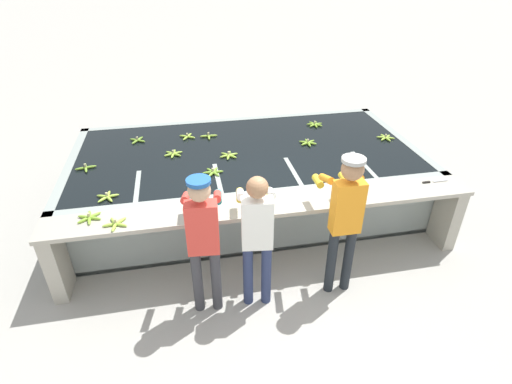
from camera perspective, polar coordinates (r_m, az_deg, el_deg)
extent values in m
plane|color=#A3A099|center=(5.04, 2.19, -11.94)|extent=(80.00, 80.00, 0.00)
cube|color=gray|center=(6.39, -1.38, -1.08)|extent=(5.07, 2.62, 0.06)
cube|color=gray|center=(5.13, 1.00, -4.36)|extent=(5.07, 0.12, 0.92)
cube|color=gray|center=(7.28, -3.15, 6.96)|extent=(5.07, 0.12, 0.92)
cube|color=gray|center=(6.31, -24.17, -0.03)|extent=(0.12, 2.62, 0.92)
cube|color=gray|center=(6.98, 19.08, 4.07)|extent=(0.12, 2.62, 0.92)
cube|color=black|center=(6.16, -1.43, 2.50)|extent=(4.83, 2.38, 0.85)
cube|color=gray|center=(5.46, -15.88, -3.25)|extent=(0.06, 0.80, 0.92)
cube|color=gray|center=(5.44, -5.25, -2.18)|extent=(0.06, 0.80, 0.92)
cube|color=gray|center=(5.61, 5.09, -1.08)|extent=(0.06, 0.80, 0.92)
cube|color=gray|center=(5.94, 14.54, -0.03)|extent=(0.06, 0.80, 0.92)
cube|color=#A8A393|center=(4.66, 1.78, -2.02)|extent=(5.07, 0.45, 0.05)
cube|color=#A8A393|center=(5.08, -26.60, -9.08)|extent=(0.16, 0.41, 0.87)
cube|color=#A8A393|center=(5.88, 25.59, -3.04)|extent=(0.16, 0.41, 0.87)
cylinder|color=#38383D|center=(4.43, -8.36, -12.43)|extent=(0.11, 0.11, 0.82)
cylinder|color=#38383D|center=(4.42, -5.71, -12.33)|extent=(0.11, 0.11, 0.82)
cube|color=#DB3D33|center=(3.98, -7.67, -5.09)|extent=(0.34, 0.20, 0.58)
sphere|color=tan|center=(3.74, -8.13, 0.21)|extent=(0.22, 0.22, 0.22)
cylinder|color=#1E5199|center=(3.69, -8.24, 1.55)|extent=(0.23, 0.23, 0.04)
cylinder|color=#DB3D33|center=(4.09, -10.04, -0.81)|extent=(0.11, 0.32, 0.18)
cylinder|color=teal|center=(4.38, -9.66, -0.92)|extent=(0.10, 0.21, 0.08)
cylinder|color=#DB3D33|center=(4.07, -5.55, -0.60)|extent=(0.11, 0.32, 0.18)
cylinder|color=teal|center=(4.37, -5.48, -0.72)|extent=(0.10, 0.21, 0.08)
cylinder|color=navy|center=(4.46, -1.14, -11.74)|extent=(0.11, 0.11, 0.80)
cylinder|color=navy|center=(4.47, 1.47, -11.63)|extent=(0.11, 0.11, 0.80)
cube|color=white|center=(4.03, 0.18, -4.53)|extent=(0.34, 0.21, 0.57)
sphere|color=#9E704C|center=(3.80, 0.19, 0.66)|extent=(0.22, 0.22, 0.22)
cylinder|color=white|center=(4.12, -2.26, -0.33)|extent=(0.12, 0.32, 0.18)
cylinder|color=gold|center=(4.42, -2.31, -0.46)|extent=(0.11, 0.21, 0.08)
cylinder|color=white|center=(4.14, 2.17, -0.18)|extent=(0.12, 0.32, 0.18)
cylinder|color=gold|center=(4.44, 1.82, -0.32)|extent=(0.11, 0.21, 0.08)
cylinder|color=#1E2328|center=(4.67, 10.70, -9.74)|extent=(0.11, 0.11, 0.85)
cylinder|color=#1E2328|center=(4.73, 13.00, -9.37)|extent=(0.11, 0.11, 0.85)
cube|color=orange|center=(4.27, 12.90, -2.13)|extent=(0.32, 0.17, 0.60)
sphere|color=#9E704C|center=(4.05, 13.63, 3.16)|extent=(0.23, 0.23, 0.23)
cylinder|color=#9E9E99|center=(4.00, 13.82, 4.49)|extent=(0.24, 0.24, 0.04)
cylinder|color=orange|center=(4.30, 10.04, 1.84)|extent=(0.08, 0.31, 0.18)
cylinder|color=gold|center=(4.58, 8.83, 1.56)|extent=(0.09, 0.20, 0.08)
cylinder|color=orange|center=(4.42, 13.95, 2.19)|extent=(0.08, 0.31, 0.18)
cylinder|color=gold|center=(4.69, 12.54, 1.89)|extent=(0.09, 0.20, 0.08)
ellipsoid|color=#75A333|center=(6.45, -16.85, 6.89)|extent=(0.12, 0.16, 0.04)
ellipsoid|color=#75A333|center=(6.45, -16.18, 7.03)|extent=(0.16, 0.12, 0.04)
ellipsoid|color=#75A333|center=(6.52, -16.30, 7.28)|extent=(0.12, 0.16, 0.04)
ellipsoid|color=#75A333|center=(6.52, -16.97, 7.14)|extent=(0.16, 0.12, 0.04)
cylinder|color=tan|center=(6.47, -16.62, 7.37)|extent=(0.03, 0.03, 0.04)
ellipsoid|color=#93BC3D|center=(6.47, -6.82, 8.15)|extent=(0.04, 0.17, 0.04)
ellipsoid|color=#93BC3D|center=(6.42, -7.28, 7.92)|extent=(0.17, 0.04, 0.04)
ellipsoid|color=#93BC3D|center=(6.37, -6.75, 7.77)|extent=(0.04, 0.17, 0.04)
ellipsoid|color=#93BC3D|center=(6.42, -6.29, 8.00)|extent=(0.17, 0.04, 0.04)
cylinder|color=tan|center=(6.41, -6.80, 8.25)|extent=(0.03, 0.03, 0.04)
ellipsoid|color=#75A333|center=(5.87, -23.68, 3.09)|extent=(0.17, 0.07, 0.04)
ellipsoid|color=#75A333|center=(5.82, -23.13, 2.97)|extent=(0.07, 0.17, 0.04)
ellipsoid|color=#75A333|center=(5.87, -22.63, 3.31)|extent=(0.17, 0.07, 0.04)
ellipsoid|color=#75A333|center=(5.92, -23.18, 3.43)|extent=(0.07, 0.17, 0.04)
cylinder|color=tan|center=(5.85, -23.23, 3.51)|extent=(0.03, 0.03, 0.04)
ellipsoid|color=#93BC3D|center=(5.80, -3.85, 5.49)|extent=(0.08, 0.17, 0.04)
ellipsoid|color=#93BC3D|center=(5.78, -4.35, 5.38)|extent=(0.15, 0.15, 0.04)
ellipsoid|color=#93BC3D|center=(5.74, -4.43, 5.15)|extent=(0.17, 0.08, 0.04)
ellipsoid|color=#93BC3D|center=(5.71, -3.99, 5.01)|extent=(0.08, 0.17, 0.04)
ellipsoid|color=#93BC3D|center=(5.72, -3.48, 5.12)|extent=(0.15, 0.15, 0.04)
ellipsoid|color=#93BC3D|center=(5.77, -3.41, 5.36)|extent=(0.17, 0.08, 0.04)
cylinder|color=tan|center=(5.74, -3.93, 5.57)|extent=(0.03, 0.03, 0.04)
ellipsoid|color=#7FAD33|center=(6.20, 6.92, 7.08)|extent=(0.16, 0.12, 0.04)
ellipsoid|color=#7FAD33|center=(6.15, 7.06, 6.88)|extent=(0.17, 0.11, 0.04)
ellipsoid|color=#7FAD33|center=(6.14, 7.56, 6.79)|extent=(0.04, 0.17, 0.04)
ellipsoid|color=#7FAD33|center=(6.18, 7.91, 6.92)|extent=(0.16, 0.12, 0.04)
ellipsoid|color=#7FAD33|center=(6.23, 7.77, 7.13)|extent=(0.17, 0.11, 0.04)
ellipsoid|color=#7FAD33|center=(6.24, 7.28, 7.21)|extent=(0.04, 0.17, 0.04)
cylinder|color=tan|center=(6.18, 7.44, 7.30)|extent=(0.03, 0.03, 0.04)
ellipsoid|color=#9EC642|center=(6.68, 18.24, 7.52)|extent=(0.16, 0.13, 0.04)
ellipsoid|color=#9EC642|center=(6.67, 17.77, 7.58)|extent=(0.05, 0.17, 0.04)
ellipsoid|color=#9EC642|center=(6.63, 17.55, 7.45)|extent=(0.17, 0.10, 0.04)
ellipsoid|color=#9EC642|center=(6.59, 17.80, 7.26)|extent=(0.16, 0.13, 0.04)
ellipsoid|color=#9EC642|center=(6.59, 18.27, 7.20)|extent=(0.05, 0.17, 0.04)
ellipsoid|color=#9EC642|center=(6.64, 18.49, 7.33)|extent=(0.17, 0.10, 0.04)
cylinder|color=tan|center=(6.62, 18.07, 7.67)|extent=(0.03, 0.03, 0.04)
ellipsoid|color=#75A333|center=(5.28, -5.83, 2.62)|extent=(0.12, 0.17, 0.04)
ellipsoid|color=#75A333|center=(5.32, -5.59, 2.89)|extent=(0.17, 0.04, 0.04)
ellipsoid|color=#75A333|center=(5.36, -5.93, 3.10)|extent=(0.12, 0.17, 0.04)
ellipsoid|color=#75A333|center=(5.36, -6.52, 3.05)|extent=(0.12, 0.17, 0.04)
ellipsoid|color=#75A333|center=(5.32, -6.76, 2.78)|extent=(0.17, 0.04, 0.04)
ellipsoid|color=#75A333|center=(5.27, -6.42, 2.57)|extent=(0.12, 0.17, 0.04)
cylinder|color=tan|center=(5.30, -6.20, 3.17)|extent=(0.03, 0.03, 0.04)
ellipsoid|color=#9EC642|center=(6.40, -10.01, 7.61)|extent=(0.12, 0.16, 0.04)
ellipsoid|color=#9EC642|center=(6.42, -9.35, 7.74)|extent=(0.16, 0.12, 0.04)
ellipsoid|color=#9EC642|center=(6.49, -9.56, 7.98)|extent=(0.12, 0.16, 0.04)
ellipsoid|color=#9EC642|center=(6.47, -10.22, 7.85)|extent=(0.16, 0.12, 0.04)
cylinder|color=tan|center=(6.43, -9.81, 8.09)|extent=(0.03, 0.03, 0.04)
ellipsoid|color=#7FAD33|center=(6.90, 7.92, 9.55)|extent=(0.17, 0.08, 0.04)
ellipsoid|color=#7FAD33|center=(6.86, 8.12, 9.41)|extent=(0.16, 0.13, 0.04)
ellipsoid|color=#7FAD33|center=(6.85, 8.51, 9.36)|extent=(0.04, 0.17, 0.04)
ellipsoid|color=#7FAD33|center=(6.88, 8.81, 9.44)|extent=(0.15, 0.14, 0.04)
ellipsoid|color=#7FAD33|center=(6.93, 8.78, 9.59)|extent=(0.17, 0.07, 0.04)
ellipsoid|color=#7FAD33|center=(6.95, 8.46, 9.69)|extent=(0.11, 0.17, 0.04)
ellipsoid|color=#7FAD33|center=(6.94, 8.07, 9.68)|extent=(0.10, 0.17, 0.04)
cylinder|color=tan|center=(6.89, 8.40, 9.81)|extent=(0.03, 0.03, 0.04)
ellipsoid|color=#9EC642|center=(5.10, -21.01, -0.58)|extent=(0.17, 0.10, 0.04)
ellipsoid|color=#9EC642|center=(5.04, -20.95, -0.94)|extent=(0.14, 0.15, 0.04)
ellipsoid|color=#9EC642|center=(5.03, -20.25, -0.91)|extent=(0.12, 0.17, 0.04)
ellipsoid|color=#9EC642|center=(5.07, -19.88, -0.53)|extent=(0.17, 0.07, 0.04)
ellipsoid|color=#9EC642|center=(5.12, -20.36, -0.34)|extent=(0.05, 0.17, 0.04)
cylinder|color=tan|center=(5.05, -20.56, -0.32)|extent=(0.03, 0.03, 0.04)
ellipsoid|color=#93BC3D|center=(5.87, -11.32, 5.26)|extent=(0.15, 0.14, 0.04)
ellipsoid|color=#93BC3D|center=(5.92, -11.23, 5.49)|extent=(0.17, 0.09, 0.04)
ellipsoid|color=#93BC3D|center=(5.96, -11.63, 5.60)|extent=(0.07, 0.17, 0.04)
ellipsoid|color=#93BC3D|center=(5.94, -12.13, 5.48)|extent=(0.15, 0.14, 0.04)
ellipsoid|color=#93BC3D|center=(5.89, -12.23, 5.25)|extent=(0.17, 0.09, 0.04)
ellipsoid|color=#93BC3D|center=(5.86, -11.82, 5.14)|extent=(0.07, 0.17, 0.04)
cylinder|color=tan|center=(5.89, -11.76, 5.68)|extent=(0.03, 0.03, 0.04)
ellipsoid|color=#9EC642|center=(4.50, -19.59, -4.71)|extent=(0.06, 0.17, 0.04)
ellipsoid|color=#9EC642|center=(4.52, -18.83, -4.43)|extent=(0.17, 0.11, 0.04)
ellipsoid|color=#9EC642|center=(4.57, -18.87, -3.98)|extent=(0.15, 0.14, 0.04)
ellipsoid|color=#9EC642|center=(4.59, -19.64, -3.98)|extent=(0.11, 0.17, 0.04)
ellipsoid|color=#9EC642|center=(4.55, -20.09, -4.42)|extent=(0.17, 0.06, 0.04)
cylinder|color=tan|center=(4.53, -19.48, -3.94)|extent=(0.03, 0.03, 0.04)
ellipsoid|color=#7FAD33|center=(4.72, -22.15, -3.48)|extent=(0.17, 0.10, 0.04)
ellipsoid|color=#7FAD33|center=(4.77, -22.14, -3.12)|extent=(0.16, 0.13, 0.04)
ellipsoid|color=#7FAD33|center=(4.80, -22.70, -3.04)|extent=(0.06, 0.17, 0.04)
ellipsoid|color=#7FAD33|center=(4.78, -23.27, -3.30)|extent=(0.17, 0.10, 0.04)
ellipsoid|color=#7FAD33|center=(4.73, -23.28, -3.66)|extent=(0.16, 0.13, 0.04)
ellipsoid|color=#7FAD33|center=(4.70, -22.72, -3.75)|extent=(0.06, 0.17, 0.04)
cylinder|color=tan|center=(4.73, -22.80, -3.04)|extent=(0.03, 0.03, 0.04)
cube|color=silver|center=(5.62, 24.84, 1.50)|extent=(0.20, 0.04, 0.00)
cube|color=black|center=(5.51, 23.16, 1.29)|extent=(0.10, 0.03, 0.02)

